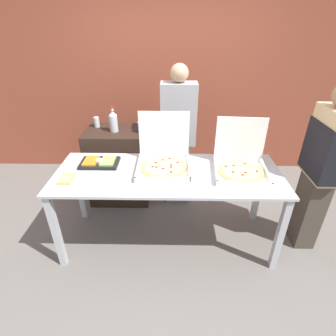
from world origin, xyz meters
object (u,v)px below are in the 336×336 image
veggie_tray (100,162)px  person_server_vest (323,164)px  paper_plate_front_left (67,180)px  person_guest_plaid (178,137)px  soda_bottle (113,121)px  soda_can_colored (140,127)px  pizza_box_far_right (164,158)px  soda_can_silver (97,122)px  pizza_box_near_right (240,163)px

veggie_tray → person_server_vest: 2.12m
paper_plate_front_left → person_guest_plaid: bearing=41.4°
soda_bottle → soda_can_colored: soda_bottle is taller
veggie_tray → person_guest_plaid: bearing=36.5°
pizza_box_far_right → soda_can_silver: size_ratio=4.18×
pizza_box_near_right → person_guest_plaid: 0.90m
soda_bottle → person_guest_plaid: bearing=-1.6°
veggie_tray → soda_can_colored: bearing=58.6°
person_guest_plaid → pizza_box_near_right: bearing=129.9°
soda_bottle → paper_plate_front_left: bearing=-106.0°
pizza_box_far_right → person_server_vest: 1.48m
pizza_box_near_right → veggie_tray: bearing=-180.0°
pizza_box_far_right → person_guest_plaid: bearing=75.8°
person_server_vest → pizza_box_near_right: bearing=87.6°
paper_plate_front_left → person_server_vest: size_ratio=0.14×
pizza_box_far_right → soda_bottle: 0.88m
soda_bottle → soda_can_colored: 0.32m
pizza_box_far_right → veggie_tray: pizza_box_far_right is taller
veggie_tray → soda_can_silver: 0.79m
veggie_tray → soda_can_colored: soda_can_colored is taller
paper_plate_front_left → veggie_tray: 0.38m
pizza_box_near_right → soda_can_colored: 1.22m
pizza_box_far_right → veggie_tray: 0.64m
soda_can_silver → person_server_vest: size_ratio=0.07×
veggie_tray → person_guest_plaid: (0.79, 0.58, 0.03)m
soda_bottle → person_guest_plaid: 0.77m
pizza_box_near_right → soda_can_silver: (-1.56, 0.85, 0.09)m
paper_plate_front_left → person_guest_plaid: 1.35m
paper_plate_front_left → soda_can_colored: size_ratio=1.85×
pizza_box_near_right → person_server_vest: size_ratio=0.31×
paper_plate_front_left → soda_can_silver: size_ratio=1.85×
soda_can_silver → person_guest_plaid: 1.01m
soda_can_colored → person_server_vest: 1.90m
soda_can_colored → paper_plate_front_left: bearing=-123.0°
pizza_box_near_right → person_server_vest: bearing=2.0°
veggie_tray → paper_plate_front_left: bearing=-125.9°
veggie_tray → person_server_vest: bearing=-3.7°
pizza_box_far_right → pizza_box_near_right: bearing=-6.5°
soda_can_silver → veggie_tray: bearing=-74.9°
soda_can_silver → pizza_box_near_right: bearing=-28.6°
soda_can_colored → person_guest_plaid: size_ratio=0.07×
paper_plate_front_left → pizza_box_far_right: bearing=18.0°
soda_can_colored → person_guest_plaid: bearing=1.5°
pizza_box_far_right → soda_bottle: pizza_box_far_right is taller
pizza_box_far_right → paper_plate_front_left: bearing=-162.4°
pizza_box_near_right → person_guest_plaid: (-0.57, 0.69, -0.03)m
veggie_tray → soda_can_colored: (0.35, 0.57, 0.15)m
paper_plate_front_left → person_guest_plaid: person_guest_plaid is taller
pizza_box_far_right → soda_can_silver: 1.15m
paper_plate_front_left → person_guest_plaid: (1.01, 0.89, 0.04)m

